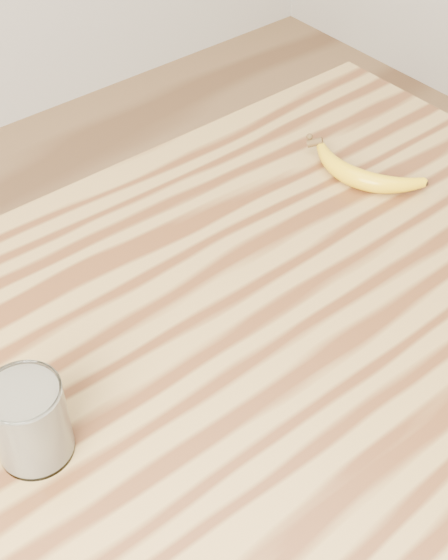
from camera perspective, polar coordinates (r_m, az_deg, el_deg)
table at (r=1.10m, az=1.50°, el=-7.81°), size 1.20×0.80×0.90m
smoothie_glass at (r=0.87m, az=-14.03°, el=-9.97°), size 0.08×0.08×0.10m
banana at (r=1.23m, az=9.79°, el=7.30°), size 0.17×0.28×0.03m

